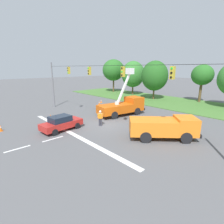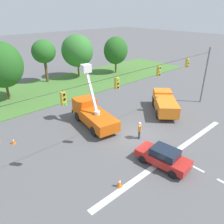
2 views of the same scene
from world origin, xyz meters
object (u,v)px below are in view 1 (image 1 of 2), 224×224
tree_centre (155,76)px  traffic_cone_foreground_right (99,103)px  utility_truck_bucket_lift (123,105)px  traffic_cone_foreground_left (101,101)px  utility_truck_support_near (164,127)px  sedan_red (61,123)px  road_worker (100,117)px  traffic_cone_mid_right (50,117)px  traffic_cone_mid_left (0,128)px  tree_west (133,74)px  tree_far_west (114,70)px  tree_east (202,75)px

tree_centre → traffic_cone_foreground_right: tree_centre is taller
utility_truck_bucket_lift → traffic_cone_foreground_left: size_ratio=10.95×
utility_truck_support_near → sedan_red: utility_truck_support_near is taller
utility_truck_bucket_lift → road_worker: 5.55m
tree_centre → utility_truck_bucket_lift: size_ratio=1.11×
traffic_cone_mid_right → utility_truck_bucket_lift: bearing=63.4°
sedan_red → utility_truck_bucket_lift: bearing=89.6°
utility_truck_support_near → traffic_cone_mid_right: size_ratio=7.44×
road_worker → traffic_cone_mid_left: road_worker is taller
traffic_cone_foreground_right → utility_truck_bucket_lift: bearing=-14.0°
traffic_cone_mid_right → road_worker: bearing=29.3°
traffic_cone_mid_left → sedan_red: bearing=50.6°
tree_west → traffic_cone_foreground_left: bearing=-77.5°
tree_far_west → road_worker: 28.66m
tree_east → road_worker: size_ratio=3.95×
tree_west → traffic_cone_foreground_left: 13.07m
tree_east → sedan_red: (-3.53, -26.34, -4.29)m
traffic_cone_foreground_left → tree_far_west: bearing=128.2°
utility_truck_bucket_lift → utility_truck_support_near: (8.35, -3.33, -0.17)m
traffic_cone_foreground_right → traffic_cone_foreground_left: bearing=129.1°
utility_truck_bucket_lift → traffic_cone_mid_left: bearing=-106.0°
utility_truck_bucket_lift → sedan_red: 9.25m
traffic_cone_foreground_left → traffic_cone_mid_left: bearing=-74.4°
tree_centre → utility_truck_bucket_lift: (4.24, -13.35, -3.47)m
tree_centre → road_worker: 19.91m
tree_east → utility_truck_support_near: size_ratio=1.18×
traffic_cone_foreground_right → traffic_cone_mid_right: bearing=-71.5°
tree_centre → traffic_cone_foreground_left: tree_centre is taller
road_worker → traffic_cone_foreground_left: 13.45m
traffic_cone_mid_right → traffic_cone_foreground_right: bearing=108.5°
road_worker → traffic_cone_foreground_right: road_worker is taller
tree_far_west → traffic_cone_mid_left: bearing=-64.1°
tree_west → utility_truck_support_near: size_ratio=1.34×
tree_east → sedan_red: size_ratio=1.57×
tree_east → road_worker: 22.87m
traffic_cone_foreground_right → road_worker: bearing=-37.8°
utility_truck_bucket_lift → traffic_cone_mid_right: utility_truck_bucket_lift is taller
traffic_cone_foreground_left → traffic_cone_mid_right: size_ratio=0.80×
tree_west → sedan_red: (11.41, -24.38, -4.09)m
tree_west → traffic_cone_mid_left: size_ratio=10.59×
tree_centre → traffic_cone_mid_right: bearing=-90.2°
traffic_cone_mid_right → tree_west: bearing=106.8°
utility_truck_bucket_lift → traffic_cone_foreground_left: bearing=160.1°
utility_truck_support_near → traffic_cone_foreground_left: size_ratio=9.27×
tree_far_west → traffic_cone_foreground_left: tree_far_west is taller
traffic_cone_foreground_right → tree_west: bearing=105.5°
utility_truck_support_near → tree_west: bearing=137.0°
tree_far_west → traffic_cone_foreground_left: (9.27, -11.78, -5.45)m
road_worker → traffic_cone_foreground_left: road_worker is taller
traffic_cone_foreground_left → traffic_cone_mid_left: size_ratio=0.85×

